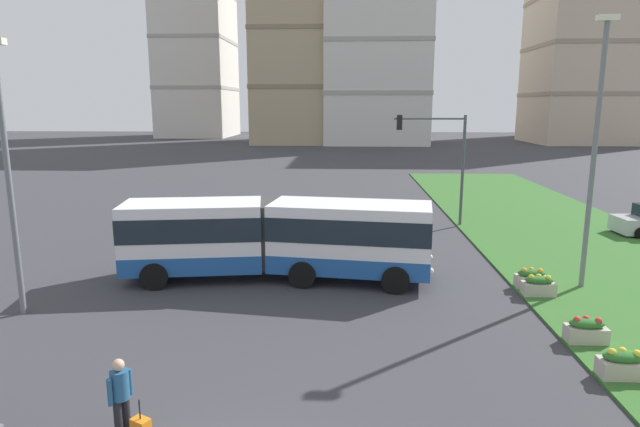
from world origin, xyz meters
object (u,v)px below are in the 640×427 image
flower_planter_2 (586,330)px  apartment_tower_eastcentre (594,24)px  pedestrian_crossing (120,394)px  flower_planter_4 (531,278)px  articulated_bus (277,237)px  car_maroon_sedan (201,214)px  flower_planter_3 (539,285)px  streetlight_left (7,168)px  apartment_tower_east (613,5)px  flower_planter_1 (622,364)px  apartment_tower_centre (377,21)px  traffic_light_far_right (441,151)px  streetlight_median (595,145)px  apartment_tower_westcentre (299,36)px  apartment_tower_west (196,43)px

flower_planter_2 → apartment_tower_eastcentre: size_ratio=0.03×
pedestrian_crossing → flower_planter_4: bearing=40.5°
articulated_bus → car_maroon_sedan: articulated_bus is taller
car_maroon_sedan → flower_planter_3: size_ratio=4.05×
flower_planter_4 → streetlight_left: (-17.20, -3.15, 4.30)m
flower_planter_3 → flower_planter_4: same height
apartment_tower_eastcentre → apartment_tower_east: (12.29, 20.65, 6.55)m
car_maroon_sedan → flower_planter_2: size_ratio=4.05×
flower_planter_1 → apartment_tower_centre: bearing=91.2°
flower_planter_4 → apartment_tower_eastcentre: (35.73, 80.46, 19.96)m
traffic_light_far_right → apartment_tower_east: size_ratio=0.11×
apartment_tower_east → streetlight_median: bearing=-114.6°
flower_planter_1 → apartment_tower_westcentre: (-15.40, 86.92, 18.20)m
apartment_tower_eastcentre → apartment_tower_west: bearing=166.6°
apartment_tower_west → apartment_tower_eastcentre: apartment_tower_eastcentre is taller
pedestrian_crossing → apartment_tower_west: bearing=104.3°
flower_planter_3 → traffic_light_far_right: bearing=98.2°
pedestrian_crossing → streetlight_left: size_ratio=0.20×
car_maroon_sedan → apartment_tower_centre: (12.92, 67.85, 19.96)m
apartment_tower_west → flower_planter_1: bearing=-69.7°
apartment_tower_west → pedestrian_crossing: bearing=-75.7°
articulated_bus → flower_planter_1: articulated_bus is taller
flower_planter_3 → apartment_tower_west: apartment_tower_west is taller
flower_planter_1 → flower_planter_3: bearing=90.0°
flower_planter_3 → streetlight_median: 5.28m
pedestrian_crossing → apartment_tower_westcentre: apartment_tower_westcentre is taller
pedestrian_crossing → flower_planter_2: pedestrian_crossing is taller
traffic_light_far_right → apartment_tower_east: (49.67, 90.51, 22.74)m
articulated_bus → apartment_tower_westcentre: apartment_tower_westcentre is taller
pedestrian_crossing → apartment_tower_centre: apartment_tower_centre is taller
flower_planter_4 → flower_planter_1: bearing=-90.0°
articulated_bus → streetlight_left: streetlight_left is taller
pedestrian_crossing → flower_planter_1: size_ratio=1.58×
apartment_tower_centre → apartment_tower_eastcentre: size_ratio=1.02×
apartment_tower_centre → car_maroon_sedan: bearing=-100.8°
articulated_bus → car_maroon_sedan: 10.25m
flower_planter_3 → streetlight_median: (1.90, 1.00, 4.82)m
flower_planter_1 → apartment_tower_west: (-38.70, 104.81, 19.18)m
flower_planter_1 → apartment_tower_centre: 86.46m
flower_planter_3 → apartment_tower_centre: 80.78m
flower_planter_4 → streetlight_median: streetlight_median is taller
apartment_tower_centre → pedestrian_crossing: bearing=-96.2°
flower_planter_1 → apartment_tower_westcentre: size_ratio=0.03×
articulated_bus → pedestrian_crossing: size_ratio=6.93×
articulated_bus → streetlight_median: (11.33, -0.59, 3.59)m
apartment_tower_east → car_maroon_sedan: bearing=-124.4°
apartment_tower_west → apartment_tower_east: bearing=2.0°
car_maroon_sedan → apartment_tower_eastcentre: size_ratio=0.11×
car_maroon_sedan → flower_planter_4: (14.73, -9.53, -0.33)m
pedestrian_crossing → apartment_tower_east: bearing=61.8°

